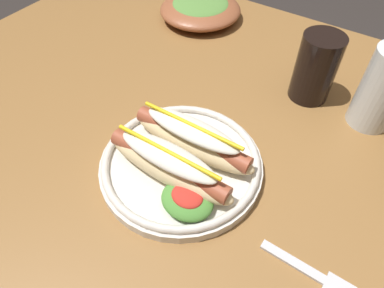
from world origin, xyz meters
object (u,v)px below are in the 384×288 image
(side_bowl, at_px, (200,8))
(extra_cup, at_px, (316,68))
(hot_dog_plate, at_px, (181,160))
(fork, at_px, (314,274))

(side_bowl, bearing_deg, extra_cup, -21.69)
(hot_dog_plate, height_order, fork, hot_dog_plate)
(hot_dog_plate, bearing_deg, extra_cup, 70.95)
(hot_dog_plate, distance_m, side_bowl, 0.47)
(fork, distance_m, extra_cup, 0.35)
(fork, xyz_separation_m, extra_cup, (-0.13, 0.32, 0.06))
(fork, xyz_separation_m, side_bowl, (-0.46, 0.45, 0.02))
(hot_dog_plate, bearing_deg, side_bowl, 119.18)
(hot_dog_plate, bearing_deg, fork, -10.52)
(hot_dog_plate, distance_m, fork, 0.23)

